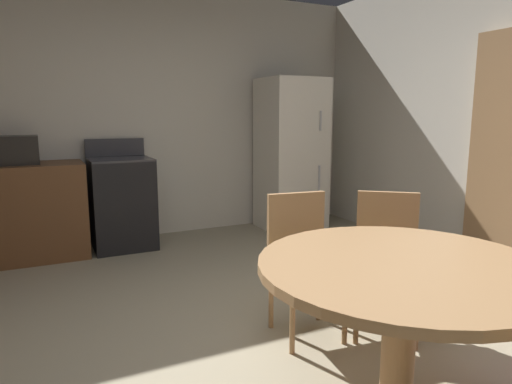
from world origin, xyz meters
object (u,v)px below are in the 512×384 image
(microwave, at_px, (12,150))
(refrigerator, at_px, (291,155))
(dining_table, at_px, (401,298))
(chair_north, at_px, (303,255))
(oven_range, at_px, (122,202))
(chair_northeast, at_px, (387,253))

(microwave, bearing_deg, refrigerator, -0.99)
(dining_table, bearing_deg, chair_north, 83.31)
(oven_range, height_order, dining_table, oven_range)
(dining_table, bearing_deg, oven_range, 99.95)
(refrigerator, distance_m, dining_table, 3.56)
(dining_table, xyz_separation_m, chair_northeast, (0.60, 0.75, -0.10))
(refrigerator, height_order, chair_northeast, refrigerator)
(microwave, height_order, chair_north, microwave)
(refrigerator, bearing_deg, chair_north, -118.31)
(oven_range, distance_m, chair_northeast, 2.84)
(refrigerator, xyz_separation_m, dining_table, (-1.36, -3.28, -0.28))
(oven_range, bearing_deg, microwave, -179.78)
(oven_range, xyz_separation_m, chair_northeast, (1.18, -2.58, 0.03))
(microwave, distance_m, dining_table, 3.69)
(microwave, xyz_separation_m, dining_table, (1.53, -3.33, -0.43))
(oven_range, bearing_deg, refrigerator, -1.58)
(refrigerator, bearing_deg, dining_table, -112.60)
(microwave, relative_size, dining_table, 0.37)
(refrigerator, relative_size, chair_northeast, 2.02)
(chair_northeast, bearing_deg, microwave, -102.00)
(microwave, xyz_separation_m, chair_north, (1.64, -2.38, -0.53))
(dining_table, height_order, chair_northeast, chair_northeast)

